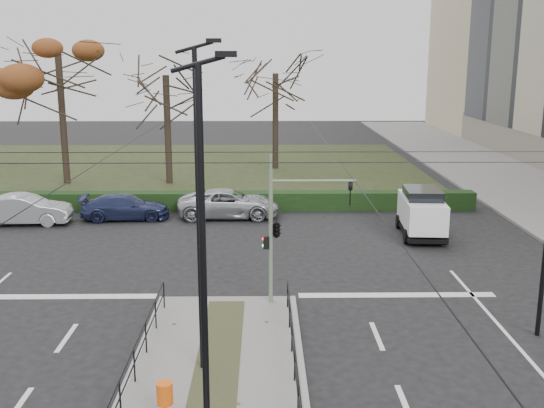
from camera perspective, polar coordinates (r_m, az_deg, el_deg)
The scene contains 17 objects.
ground at distance 17.94m, azimuth -4.89°, elevation -14.46°, with size 140.00×140.00×0.00m, color black.
sidewalk_east at distance 42.21m, azimuth 22.60°, elevation 0.78°, with size 8.00×90.00×0.14m, color slate.
park at distance 49.12m, azimuth -9.29°, elevation 3.18°, with size 38.00×26.00×0.10m, color black.
hedge at distance 36.08m, azimuth -12.38°, elevation 0.25°, with size 38.00×1.00×1.00m, color black.
median_railing at distance 15.19m, azimuth -5.67°, elevation -15.70°, with size 4.14×13.24×0.92m.
catenary at distance 18.20m, azimuth -4.74°, elevation -2.46°, with size 20.00×34.00×6.00m.
traffic_light at distance 21.11m, azimuth 0.60°, elevation -2.05°, with size 3.09×1.75×4.54m.
litter_bin at distance 15.20m, azimuth -9.59°, elevation -16.45°, with size 0.38×0.38×0.96m.
streetlamp_median_near at distance 11.17m, azimuth -6.04°, elevation -7.71°, with size 0.69×0.14×8.22m.
streetlamp_median_far at distance 16.18m, azimuth -6.54°, elevation -0.53°, with size 0.72×0.15×8.56m.
parked_car_second at distance 34.52m, azimuth -21.30°, elevation -0.47°, with size 1.61×4.62×1.52m, color #AAADB2.
parked_car_third at distance 34.07m, azimuth -13.02°, elevation -0.25°, with size 1.85×4.54×1.32m, color #21294E.
parked_car_fourth at distance 33.69m, azimuth -3.88°, elevation 0.05°, with size 2.46×5.33×1.48m, color #AAADB2.
white_van at distance 30.78m, azimuth 13.27°, elevation -0.64°, with size 2.20×4.33×2.29m.
rust_tree at distance 43.92m, azimuth -18.64°, elevation 12.70°, with size 8.69×8.69×11.14m.
bare_tree_center at distance 47.69m, azimuth 0.32°, elevation 11.01°, with size 5.81×5.81×9.37m.
bare_tree_near at distance 42.36m, azimuth -9.48°, elevation 10.61°, with size 5.35×5.35×9.40m.
Camera 1 is at (1.26, -15.88, 8.24)m, focal length 42.00 mm.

